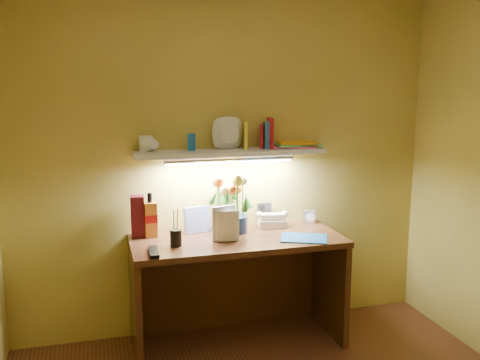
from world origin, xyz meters
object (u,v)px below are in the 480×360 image
object	(u,v)px
flower_bouquet	(231,203)
telephone	(272,219)
whisky_bottle	(150,215)
desk_clock	(309,217)
desk	(237,291)

from	to	relation	value
flower_bouquet	telephone	bearing A→B (deg)	6.84
whisky_bottle	desk_clock	bearing A→B (deg)	2.56
flower_bouquet	whisky_bottle	size ratio (longest dim) A/B	1.33
flower_bouquet	telephone	size ratio (longest dim) A/B	2.08
desk	desk_clock	distance (m)	0.78
desk	telephone	distance (m)	0.56
desk_clock	flower_bouquet	bearing A→B (deg)	-148.57
desk	flower_bouquet	world-z (taller)	flower_bouquet
whisky_bottle	flower_bouquet	bearing A→B (deg)	-2.45
desk	whisky_bottle	xyz separation A→B (m)	(-0.55, 0.18, 0.52)
telephone	desk_clock	xyz separation A→B (m)	(0.30, 0.04, -0.01)
desk	desk_clock	bearing A→B (deg)	20.87
telephone	desk_clock	size ratio (longest dim) A/B	2.13
flower_bouquet	desk_clock	distance (m)	0.64
whisky_bottle	telephone	bearing A→B (deg)	0.93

